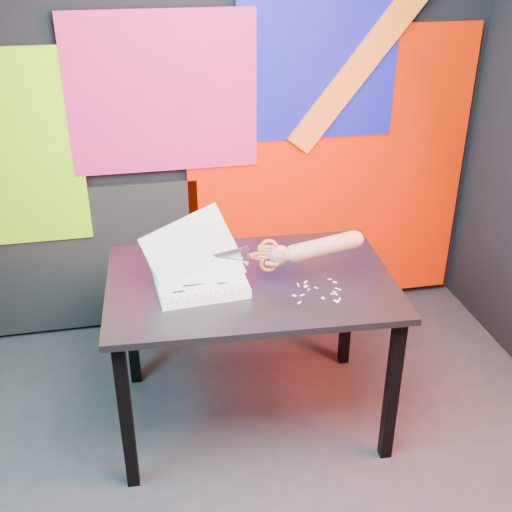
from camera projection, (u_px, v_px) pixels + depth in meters
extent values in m
cube|color=#21212A|center=(273.00, 507.00, 2.60)|extent=(3.00, 3.00, 0.01)
cube|color=black|center=(211.00, 89.00, 3.28)|extent=(3.00, 0.01, 2.70)
cube|color=red|center=(329.00, 174.00, 3.60)|extent=(1.60, 0.02, 1.60)
cube|color=#1312A2|center=(318.00, 67.00, 3.29)|extent=(0.85, 0.02, 0.75)
cube|color=#D41A5C|center=(163.00, 94.00, 3.19)|extent=(0.95, 0.02, 0.80)
cube|color=#96F408|center=(4.00, 152.00, 3.17)|extent=(0.75, 0.02, 1.00)
cube|color=orange|center=(376.00, 45.00, 3.28)|extent=(0.91, 0.02, 1.11)
cube|color=black|center=(83.00, 261.00, 3.54)|extent=(1.30, 0.02, 0.85)
cube|color=black|center=(126.00, 417.00, 2.55)|extent=(0.05, 0.05, 0.72)
cube|color=black|center=(130.00, 321.00, 3.16)|extent=(0.05, 0.05, 0.72)
cube|color=black|center=(392.00, 390.00, 2.70)|extent=(0.05, 0.05, 0.72)
cube|color=black|center=(347.00, 304.00, 3.31)|extent=(0.05, 0.05, 0.72)
cube|color=#3A3A3C|center=(251.00, 282.00, 2.76)|extent=(1.26, 0.88, 0.03)
cube|color=silver|center=(201.00, 284.00, 2.67)|extent=(0.38, 0.29, 0.04)
cube|color=white|center=(201.00, 279.00, 2.66)|extent=(0.38, 0.29, 0.00)
cube|color=white|center=(201.00, 278.00, 2.66)|extent=(0.38, 0.28, 0.11)
cube|color=white|center=(198.00, 272.00, 2.66)|extent=(0.40, 0.27, 0.19)
cube|color=white|center=(194.00, 260.00, 2.65)|extent=(0.42, 0.23, 0.27)
cube|color=white|center=(191.00, 249.00, 2.64)|extent=(0.43, 0.20, 0.32)
cylinder|color=black|center=(166.00, 300.00, 2.51)|extent=(0.01, 0.01, 0.00)
cylinder|color=black|center=(173.00, 298.00, 2.52)|extent=(0.01, 0.01, 0.00)
cylinder|color=black|center=(181.00, 297.00, 2.53)|extent=(0.01, 0.01, 0.00)
cylinder|color=black|center=(188.00, 296.00, 2.54)|extent=(0.01, 0.01, 0.00)
cylinder|color=black|center=(196.00, 295.00, 2.54)|extent=(0.01, 0.01, 0.00)
cylinder|color=black|center=(203.00, 294.00, 2.55)|extent=(0.01, 0.01, 0.00)
cylinder|color=black|center=(211.00, 293.00, 2.56)|extent=(0.01, 0.01, 0.00)
cylinder|color=black|center=(218.00, 292.00, 2.56)|extent=(0.01, 0.01, 0.00)
cylinder|color=black|center=(225.00, 291.00, 2.57)|extent=(0.01, 0.01, 0.00)
cylinder|color=black|center=(232.00, 290.00, 2.58)|extent=(0.01, 0.01, 0.00)
cylinder|color=black|center=(239.00, 289.00, 2.59)|extent=(0.01, 0.01, 0.00)
cylinder|color=black|center=(247.00, 288.00, 2.59)|extent=(0.01, 0.01, 0.00)
cylinder|color=black|center=(157.00, 271.00, 2.72)|extent=(0.01, 0.01, 0.00)
cylinder|color=black|center=(164.00, 270.00, 2.73)|extent=(0.01, 0.01, 0.00)
cylinder|color=black|center=(171.00, 269.00, 2.74)|extent=(0.01, 0.01, 0.00)
cylinder|color=black|center=(178.00, 268.00, 2.74)|extent=(0.01, 0.01, 0.00)
cylinder|color=black|center=(185.00, 267.00, 2.75)|extent=(0.01, 0.01, 0.00)
cylinder|color=black|center=(192.00, 266.00, 2.76)|extent=(0.01, 0.01, 0.00)
cylinder|color=black|center=(199.00, 265.00, 2.77)|extent=(0.01, 0.01, 0.00)
cylinder|color=black|center=(205.00, 264.00, 2.77)|extent=(0.01, 0.01, 0.00)
cylinder|color=black|center=(212.00, 263.00, 2.78)|extent=(0.01, 0.01, 0.00)
cylinder|color=black|center=(219.00, 263.00, 2.79)|extent=(0.01, 0.01, 0.00)
cylinder|color=black|center=(226.00, 262.00, 2.79)|extent=(0.01, 0.01, 0.00)
cylinder|color=black|center=(232.00, 261.00, 2.80)|extent=(0.01, 0.01, 0.00)
cube|color=black|center=(178.00, 276.00, 2.68)|extent=(0.07, 0.02, 0.00)
cube|color=black|center=(204.00, 275.00, 2.69)|extent=(0.05, 0.01, 0.00)
cube|color=black|center=(193.00, 285.00, 2.62)|extent=(0.09, 0.02, 0.00)
cube|color=black|center=(222.00, 283.00, 2.63)|extent=(0.04, 0.01, 0.00)
cube|color=black|center=(179.00, 292.00, 2.57)|extent=(0.05, 0.01, 0.00)
cube|color=#AAACBF|center=(231.00, 252.00, 2.65)|extent=(0.15, 0.03, 0.05)
cube|color=#AAACBF|center=(231.00, 260.00, 2.66)|extent=(0.15, 0.03, 0.05)
cylinder|color=#AAACBF|center=(248.00, 256.00, 2.66)|extent=(0.02, 0.02, 0.02)
cube|color=#D15817|center=(255.00, 257.00, 2.66)|extent=(0.06, 0.02, 0.02)
cube|color=#D15817|center=(255.00, 254.00, 2.65)|extent=(0.06, 0.02, 0.02)
torus|color=#D15817|center=(269.00, 248.00, 2.64)|extent=(0.08, 0.03, 0.08)
torus|color=#D15817|center=(269.00, 263.00, 2.68)|extent=(0.08, 0.03, 0.08)
ellipsoid|color=tan|center=(280.00, 255.00, 2.66)|extent=(0.09, 0.05, 0.09)
cylinder|color=tan|center=(269.00, 256.00, 2.66)|extent=(0.07, 0.03, 0.02)
cylinder|color=tan|center=(269.00, 253.00, 2.65)|extent=(0.07, 0.03, 0.02)
cylinder|color=tan|center=(269.00, 250.00, 2.65)|extent=(0.06, 0.03, 0.02)
cylinder|color=tan|center=(269.00, 247.00, 2.64)|extent=(0.05, 0.03, 0.02)
cylinder|color=tan|center=(272.00, 264.00, 2.67)|extent=(0.06, 0.04, 0.03)
cylinder|color=tan|center=(290.00, 254.00, 2.66)|extent=(0.06, 0.07, 0.06)
cylinder|color=tan|center=(323.00, 247.00, 2.65)|extent=(0.29, 0.12, 0.14)
sphere|color=tan|center=(355.00, 239.00, 2.63)|extent=(0.07, 0.07, 0.07)
cube|color=white|center=(298.00, 285.00, 2.70)|extent=(0.01, 0.03, 0.00)
cube|color=white|center=(339.00, 300.00, 2.60)|extent=(0.02, 0.03, 0.00)
cube|color=white|center=(323.00, 298.00, 2.61)|extent=(0.01, 0.02, 0.00)
cube|color=white|center=(302.00, 295.00, 2.63)|extent=(0.02, 0.01, 0.00)
cube|color=white|center=(306.00, 282.00, 2.72)|extent=(0.02, 0.02, 0.00)
cube|color=white|center=(307.00, 287.00, 2.69)|extent=(0.02, 0.02, 0.00)
cube|color=white|center=(335.00, 293.00, 2.64)|extent=(0.01, 0.03, 0.00)
cube|color=white|center=(316.00, 288.00, 2.68)|extent=(0.02, 0.02, 0.00)
cube|color=white|center=(333.00, 294.00, 2.64)|extent=(0.03, 0.01, 0.00)
cube|color=white|center=(309.00, 290.00, 2.67)|extent=(0.01, 0.02, 0.00)
cube|color=white|center=(294.00, 296.00, 2.63)|extent=(0.02, 0.02, 0.00)
cube|color=white|center=(333.00, 292.00, 2.65)|extent=(0.01, 0.01, 0.00)
cube|color=white|center=(336.00, 301.00, 2.59)|extent=(0.02, 0.02, 0.00)
cube|color=white|center=(299.00, 303.00, 2.58)|extent=(0.02, 0.02, 0.00)
cube|color=white|center=(338.00, 289.00, 2.67)|extent=(0.02, 0.03, 0.00)
cube|color=white|center=(330.00, 279.00, 2.75)|extent=(0.02, 0.01, 0.00)
cube|color=white|center=(335.00, 282.00, 2.72)|extent=(0.02, 0.02, 0.00)
cube|color=white|center=(306.00, 286.00, 2.69)|extent=(0.02, 0.01, 0.00)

